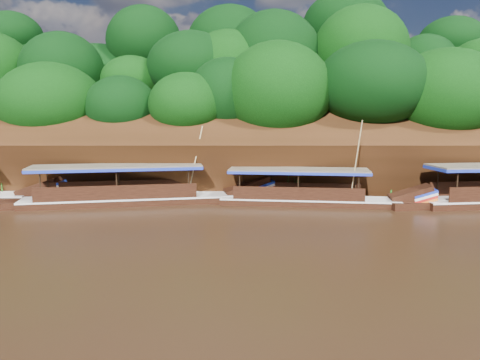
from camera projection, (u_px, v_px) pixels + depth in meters
name	position (u px, v px, depth m)	size (l,w,h in m)	color
ground	(312.00, 235.00, 22.50)	(160.00, 160.00, 0.00)	black
riverbank	(276.00, 154.00, 44.73)	(120.00, 30.06, 19.40)	black
boat_1	(320.00, 197.00, 29.70)	(13.39, 3.52, 5.81)	black
boat_2	(145.00, 195.00, 30.19)	(16.17, 5.11, 5.44)	black
reeds	(233.00, 186.00, 31.86)	(48.68, 2.59, 1.84)	#1E6619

